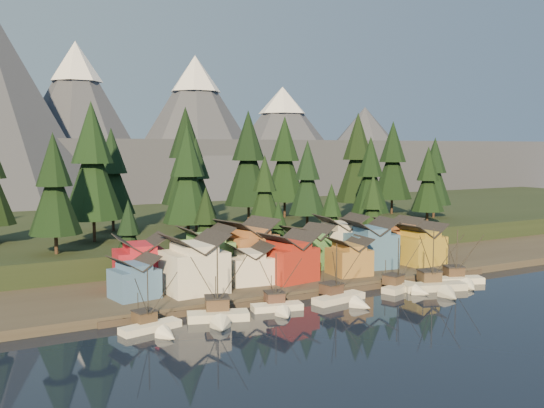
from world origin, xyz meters
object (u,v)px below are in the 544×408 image
boat_2 (279,299)px  boat_5 (438,280)px  boat_0 (154,320)px  house_back_0 (140,260)px  house_front_1 (194,261)px  boat_3 (344,291)px  boat_4 (405,280)px  boat_6 (460,273)px  boat_1 (219,306)px  house_back_1 (206,251)px  house_front_0 (134,276)px

boat_2 → boat_5: size_ratio=0.79×
boat_0 → house_back_0: size_ratio=1.08×
boat_0 → house_front_1: size_ratio=0.99×
boat_3 → boat_5: 20.00m
boat_3 → house_back_0: house_back_0 is taller
boat_4 → boat_6: (13.43, -0.77, -0.00)m
boat_1 → boat_5: 43.38m
boat_5 → boat_6: size_ratio=1.12×
boat_0 → boat_6: (61.81, 0.59, 0.35)m
boat_1 → boat_4: bearing=20.4°
boat_4 → house_back_0: (-43.57, 20.99, 4.26)m
boat_1 → house_back_1: (7.73, 23.15, 4.27)m
house_front_0 → house_back_0: bearing=56.6°
boat_5 → house_back_1: house_back_1 is taller
boat_1 → house_back_0: (-5.46, 22.19, 3.98)m
boat_2 → boat_6: boat_6 is taller
boat_0 → boat_2: boat_2 is taller
house_back_1 → boat_5: bearing=-33.9°
boat_0 → house_front_1: house_front_1 is taller
house_front_0 → house_back_0: (3.15, 7.11, 1.24)m
boat_0 → boat_1: 10.29m
boat_4 → boat_5: bearing=-48.3°
boat_4 → house_front_1: (-36.39, 12.97, 4.67)m
boat_0 → boat_5: (53.61, -1.72, 0.45)m
house_back_0 → house_back_1: size_ratio=0.95×
boat_5 → boat_0: bearing=-163.7°
boat_5 → house_back_0: 54.58m
house_front_1 → house_back_0: house_front_1 is taller
boat_2 → boat_0: bearing=-165.1°
boat_5 → house_back_1: size_ratio=1.31×
boat_0 → boat_4: 48.40m
boat_4 → boat_6: size_ratio=0.94×
boat_0 → boat_6: size_ratio=0.87×
boat_1 → boat_4: boat_1 is taller
house_back_0 → boat_2: bearing=-46.6°
boat_6 → house_front_0: bearing=-172.7°
house_back_0 → boat_3: bearing=-31.4°
boat_4 → house_front_1: size_ratio=1.07×
boat_1 → house_front_0: size_ratio=1.54×
boat_4 → boat_3: bearing=166.7°
boat_0 → house_front_0: boat_0 is taller
boat_1 → house_front_0: bearing=138.4°
house_front_0 → house_back_1: size_ratio=0.81×
boat_6 → house_front_1: (-49.82, 13.74, 4.68)m
boat_3 → boat_6: boat_6 is taller
boat_0 → boat_3: boat_3 is taller
boat_4 → house_front_0: boat_4 is taller
boat_1 → boat_6: 51.55m
boat_1 → house_back_0: bearing=122.5°
boat_1 → boat_3: boat_1 is taller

